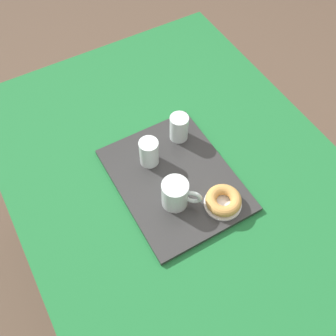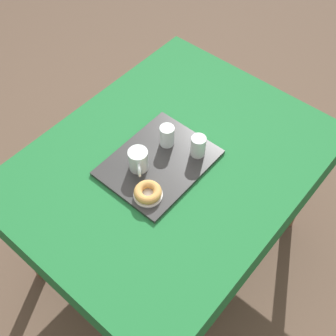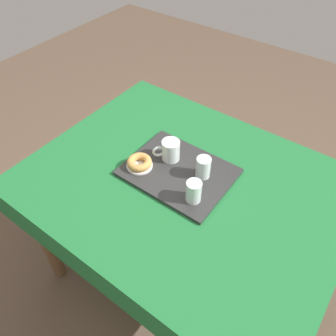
{
  "view_description": "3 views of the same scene",
  "coord_description": "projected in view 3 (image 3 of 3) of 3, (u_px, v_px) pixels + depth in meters",
  "views": [
    {
      "loc": [
        0.6,
        -0.36,
        1.82
      ],
      "look_at": [
        0.01,
        -0.03,
        0.81
      ],
      "focal_mm": 42.55,
      "sensor_mm": 36.0,
      "label": 1
    },
    {
      "loc": [
        0.82,
        0.68,
        2.15
      ],
      "look_at": [
        0.05,
        0.03,
        0.8
      ],
      "focal_mm": 45.98,
      "sensor_mm": 36.0,
      "label": 2
    },
    {
      "loc": [
        -0.49,
        0.78,
        1.79
      ],
      "look_at": [
        0.08,
        0.0,
        0.8
      ],
      "focal_mm": 35.65,
      "sensor_mm": 36.0,
      "label": 3
    }
  ],
  "objects": [
    {
      "name": "dining_table",
      "position": [
        183.0,
        197.0,
        1.45
      ],
      "size": [
        1.28,
        1.0,
        0.78
      ],
      "color": "#1E6B33",
      "rests_on": "ground"
    },
    {
      "name": "ground_plane",
      "position": [
        180.0,
        271.0,
        1.92
      ],
      "size": [
        6.0,
        6.0,
        0.0
      ],
      "primitive_type": "plane",
      "color": "brown"
    },
    {
      "name": "serving_tray",
      "position": [
        178.0,
        172.0,
        1.4
      ],
      "size": [
        0.43,
        0.34,
        0.02
      ],
      "primitive_type": "cube",
      "color": "#2D2D2D",
      "rests_on": "dining_table"
    },
    {
      "name": "sugar_donut_left",
      "position": [
        139.0,
        162.0,
        1.39
      ],
      "size": [
        0.11,
        0.11,
        0.03
      ],
      "primitive_type": "torus",
      "color": "tan",
      "rests_on": "donut_plate_left"
    },
    {
      "name": "water_glass_far",
      "position": [
        194.0,
        192.0,
        1.25
      ],
      "size": [
        0.06,
        0.06,
        0.09
      ],
      "color": "silver",
      "rests_on": "serving_tray"
    },
    {
      "name": "tea_mug_left",
      "position": [
        170.0,
        151.0,
        1.41
      ],
      "size": [
        0.1,
        0.1,
        0.09
      ],
      "color": "silver",
      "rests_on": "serving_tray"
    },
    {
      "name": "water_glass_near",
      "position": [
        203.0,
        168.0,
        1.34
      ],
      "size": [
        0.06,
        0.06,
        0.09
      ],
      "color": "silver",
      "rests_on": "serving_tray"
    },
    {
      "name": "donut_plate_left",
      "position": [
        140.0,
        165.0,
        1.41
      ],
      "size": [
        0.11,
        0.11,
        0.01
      ],
      "primitive_type": "cylinder",
      "color": "white",
      "rests_on": "serving_tray"
    }
  ]
}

